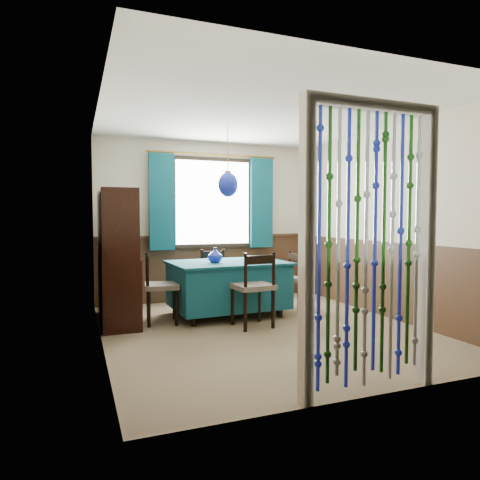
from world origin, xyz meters
name	(u,v)px	position (x,y,z in m)	size (l,w,h in m)	color
floor	(263,329)	(0.00, 0.00, 0.00)	(4.00, 4.00, 0.00)	brown
ceiling	(263,114)	(0.00, 0.00, 2.50)	(4.00, 4.00, 0.00)	silver
wall_back	(212,222)	(0.00, 2.00, 1.25)	(3.60, 3.60, 0.00)	beige
wall_front	(376,227)	(0.00, -2.00, 1.25)	(3.60, 3.60, 0.00)	beige
wall_left	(101,224)	(-1.80, 0.00, 1.25)	(4.00, 4.00, 0.00)	beige
wall_right	(388,223)	(1.80, 0.00, 1.25)	(4.00, 4.00, 0.00)	beige
wainscot_back	(212,268)	(0.00, 1.99, 0.50)	(3.60, 3.60, 0.00)	#3F2818
wainscot_front	(373,329)	(0.00, -1.99, 0.50)	(3.60, 3.60, 0.00)	#3F2818
wainscot_left	(104,298)	(-1.79, 0.00, 0.50)	(4.00, 4.00, 0.00)	#3F2818
wainscot_right	(386,279)	(1.79, 0.00, 0.50)	(4.00, 4.00, 0.00)	#3F2818
window	(213,203)	(0.00, 1.95, 1.55)	(1.32, 0.12, 1.42)	black
doorway	(370,254)	(0.00, -1.94, 1.05)	(1.16, 0.12, 2.18)	silver
dining_table	(228,284)	(-0.14, 0.83, 0.42)	(1.56, 1.11, 0.73)	#0F444F
chair_near	(254,287)	(-0.06, 0.14, 0.48)	(0.48, 0.47, 0.91)	black
chair_far	(214,276)	(-0.12, 1.51, 0.44)	(0.47, 0.45, 0.83)	black
chair_left	(159,286)	(-1.08, 0.74, 0.46)	(0.46, 0.48, 0.87)	black
chair_right	(285,279)	(0.73, 0.85, 0.44)	(0.41, 0.43, 0.83)	black
sideboard	(117,276)	(-1.56, 1.01, 0.58)	(0.45, 1.27, 1.66)	black
pendant_lamp	(228,184)	(-0.14, 0.83, 1.76)	(0.27, 0.27, 0.91)	olive
vase_table	(215,256)	(-0.34, 0.78, 0.82)	(0.17, 0.17, 0.18)	#162597
bowl_shelf	(123,231)	(-1.50, 0.81, 1.16)	(0.21, 0.21, 0.05)	beige
vase_sideboard	(119,247)	(-1.50, 1.30, 0.93)	(0.20, 0.20, 0.21)	beige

